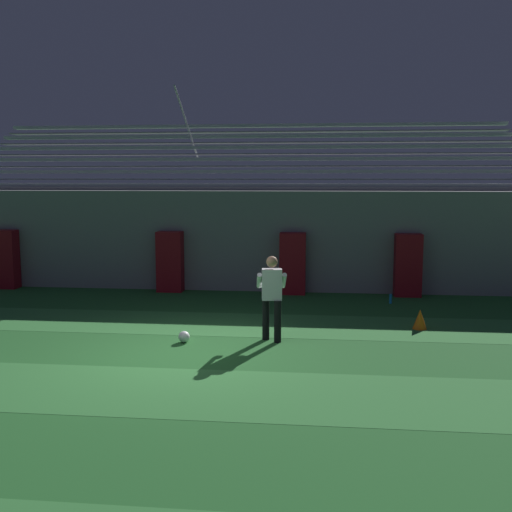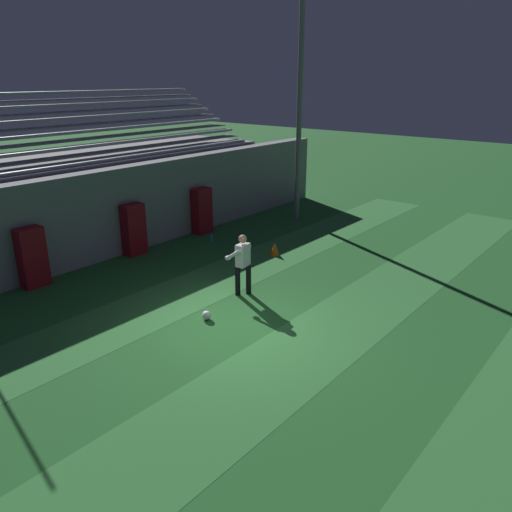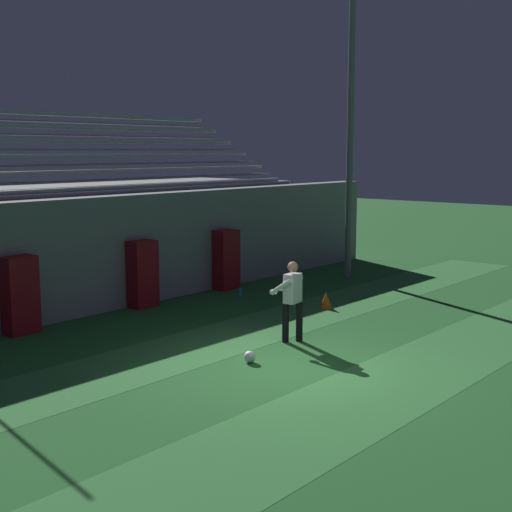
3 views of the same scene
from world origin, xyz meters
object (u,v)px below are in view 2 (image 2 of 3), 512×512
object	(u,v)px
floodlight_pole	(300,76)
soccer_ball	(207,315)
padding_pillar_gate_left	(32,257)
water_bottle	(212,238)
goalkeeper	(242,261)
padding_pillar_gate_right	(134,230)
padding_pillar_far_right	(202,211)
traffic_cone	(275,249)

from	to	relation	value
floodlight_pole	soccer_ball	xyz separation A→B (m)	(-8.78, -3.55, -5.40)
floodlight_pole	padding_pillar_gate_left	bearing A→B (deg)	171.30
floodlight_pole	water_bottle	size ratio (longest dim) A/B	36.80
goalkeeper	water_bottle	size ratio (longest dim) A/B	6.96
floodlight_pole	soccer_ball	distance (m)	10.90
padding_pillar_gate_right	padding_pillar_far_right	size ratio (longest dim) A/B	1.00
water_bottle	padding_pillar_gate_left	bearing A→B (deg)	170.33
padding_pillar_gate_left	soccer_ball	world-z (taller)	padding_pillar_gate_left
padding_pillar_gate_left	floodlight_pole	bearing A→B (deg)	-8.70
padding_pillar_gate_left	goalkeeper	world-z (taller)	padding_pillar_gate_left
floodlight_pole	goalkeeper	world-z (taller)	floodlight_pole
padding_pillar_gate_left	soccer_ball	xyz separation A→B (m)	(1.56, -5.13, -0.73)
goalkeeper	soccer_ball	size ratio (longest dim) A/B	7.59
padding_pillar_far_right	floodlight_pole	world-z (taller)	floodlight_pole
padding_pillar_gate_right	water_bottle	size ratio (longest dim) A/B	7.01
padding_pillar_gate_right	floodlight_pole	xyz separation A→B (m)	(6.92, -1.58, 4.67)
padding_pillar_gate_left	floodlight_pole	size ratio (longest dim) A/B	0.19
padding_pillar_gate_left	padding_pillar_far_right	xyz separation A→B (m)	(6.50, 0.00, 0.00)
padding_pillar_gate_left	floodlight_pole	xyz separation A→B (m)	(10.34, -1.58, 4.67)
padding_pillar_gate_right	padding_pillar_gate_left	bearing A→B (deg)	180.00
padding_pillar_gate_right	padding_pillar_far_right	world-z (taller)	same
goalkeeper	traffic_cone	world-z (taller)	goalkeeper
padding_pillar_far_right	water_bottle	xyz separation A→B (m)	(-0.55, -1.01, -0.72)
padding_pillar_far_right	goalkeeper	bearing A→B (deg)	-124.13
floodlight_pole	traffic_cone	size ratio (longest dim) A/B	21.03
padding_pillar_gate_right	goalkeeper	world-z (taller)	padding_pillar_gate_right
padding_pillar_far_right	goalkeeper	size ratio (longest dim) A/B	1.01
padding_pillar_far_right	traffic_cone	distance (m)	3.65
goalkeeper	padding_pillar_far_right	bearing A→B (deg)	55.87
floodlight_pole	soccer_ball	world-z (taller)	floodlight_pole
goalkeeper	floodlight_pole	bearing A→B (deg)	24.52
soccer_ball	goalkeeper	bearing A→B (deg)	10.29
goalkeeper	water_bottle	world-z (taller)	goalkeeper
padding_pillar_gate_left	goalkeeper	bearing A→B (deg)	-56.17
padding_pillar_gate_left	water_bottle	distance (m)	6.08
padding_pillar_gate_left	traffic_cone	distance (m)	7.24
traffic_cone	soccer_ball	bearing A→B (deg)	-161.87
traffic_cone	goalkeeper	bearing A→B (deg)	-157.80
padding_pillar_gate_left	padding_pillar_gate_right	xyz separation A→B (m)	(3.42, 0.00, 0.00)
soccer_ball	traffic_cone	xyz separation A→B (m)	(4.70, 1.54, 0.10)
padding_pillar_far_right	soccer_ball	size ratio (longest dim) A/B	7.64
padding_pillar_gate_right	soccer_ball	size ratio (longest dim) A/B	7.64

